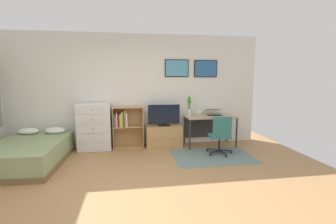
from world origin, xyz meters
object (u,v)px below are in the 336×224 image
(bamboo_vase, at_px, (189,106))
(wine_glass, at_px, (200,111))
(office_chair, at_px, (221,134))
(desk, at_px, (209,121))
(computer_mouse, at_px, (225,115))
(tv_stand, at_px, (164,136))
(bookshelf, at_px, (126,124))
(laptop, at_px, (214,113))
(bed, at_px, (29,152))
(dresser, at_px, (94,127))
(television, at_px, (164,115))

(bamboo_vase, bearing_deg, wine_glass, -52.17)
(office_chair, bearing_deg, desk, 95.77)
(computer_mouse, bearing_deg, tv_stand, 174.80)
(bookshelf, height_order, wine_glass, bookshelf)
(laptop, bearing_deg, wine_glass, -156.86)
(bed, bearing_deg, dresser, 35.06)
(television, relative_size, laptop, 1.74)
(tv_stand, xyz_separation_m, computer_mouse, (1.49, -0.14, 0.50))
(office_chair, xyz_separation_m, bamboo_vase, (-0.47, 0.91, 0.53))
(television, distance_m, wine_glass, 0.86)
(wine_glass, bearing_deg, laptop, 20.60)
(tv_stand, xyz_separation_m, television, (0.00, -0.02, 0.51))
(tv_stand, distance_m, office_chair, 1.41)
(dresser, bearing_deg, bed, -146.96)
(desk, distance_m, wine_glass, 0.42)
(tv_stand, height_order, wine_glass, wine_glass)
(bed, bearing_deg, tv_stand, 17.36)
(dresser, height_order, laptop, dresser)
(television, relative_size, office_chair, 0.88)
(desk, xyz_separation_m, wine_glass, (-0.29, -0.15, 0.27))
(office_chair, xyz_separation_m, computer_mouse, (0.37, 0.70, 0.30))
(laptop, xyz_separation_m, computer_mouse, (0.24, -0.11, -0.05))
(office_chair, bearing_deg, computer_mouse, 68.55)
(bookshelf, distance_m, office_chair, 2.22)
(laptop, bearing_deg, bookshelf, -179.53)
(laptop, relative_size, bamboo_vase, 0.92)
(bookshelf, bearing_deg, computer_mouse, -4.45)
(dresser, xyz_separation_m, television, (1.63, -0.01, 0.22))
(office_chair, relative_size, computer_mouse, 8.27)
(desk, xyz_separation_m, laptop, (0.12, 0.00, 0.20))
(office_chair, bearing_deg, laptop, 87.50)
(laptop, bearing_deg, computer_mouse, -21.50)
(bookshelf, relative_size, office_chair, 1.14)
(tv_stand, xyz_separation_m, laptop, (1.24, -0.03, 0.55))
(dresser, distance_m, wine_glass, 2.49)
(television, height_order, bamboo_vase, bamboo_vase)
(bookshelf, bearing_deg, bed, -156.37)
(bookshelf, relative_size, wine_glass, 5.46)
(dresser, relative_size, laptop, 2.50)
(laptop, relative_size, wine_glass, 2.42)
(television, bearing_deg, laptop, -0.19)
(tv_stand, bearing_deg, television, -90.00)
(television, bearing_deg, desk, -0.22)
(dresser, distance_m, desk, 2.75)
(desk, relative_size, office_chair, 1.41)
(television, height_order, wine_glass, television)
(desk, distance_m, bamboo_vase, 0.62)
(bookshelf, xyz_separation_m, television, (0.92, -0.07, 0.20))
(bed, relative_size, dresser, 1.81)
(desk, bearing_deg, bamboo_vase, 168.94)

